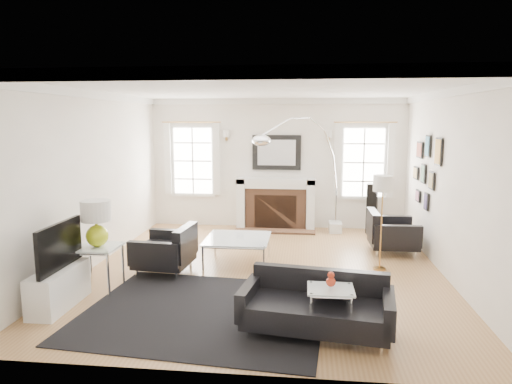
# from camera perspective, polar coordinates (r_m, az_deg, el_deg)

# --- Properties ---
(floor) EXTENTS (6.00, 6.00, 0.00)m
(floor) POSITION_cam_1_polar(r_m,az_deg,el_deg) (7.31, 1.01, -9.73)
(floor) COLOR #A27244
(floor) RESTS_ON ground
(back_wall) EXTENTS (5.50, 0.04, 2.80)m
(back_wall) POSITION_cam_1_polar(r_m,az_deg,el_deg) (9.96, 2.60, 3.54)
(back_wall) COLOR white
(back_wall) RESTS_ON floor
(front_wall) EXTENTS (5.50, 0.04, 2.80)m
(front_wall) POSITION_cam_1_polar(r_m,az_deg,el_deg) (4.06, -2.81, -4.52)
(front_wall) COLOR white
(front_wall) RESTS_ON floor
(left_wall) EXTENTS (0.04, 6.00, 2.80)m
(left_wall) POSITION_cam_1_polar(r_m,az_deg,el_deg) (7.73, -19.71, 1.44)
(left_wall) COLOR white
(left_wall) RESTS_ON floor
(right_wall) EXTENTS (0.04, 6.00, 2.80)m
(right_wall) POSITION_cam_1_polar(r_m,az_deg,el_deg) (7.28, 23.15, 0.80)
(right_wall) COLOR white
(right_wall) RESTS_ON floor
(ceiling) EXTENTS (5.50, 6.00, 0.02)m
(ceiling) POSITION_cam_1_polar(r_m,az_deg,el_deg) (6.94, 1.07, 12.75)
(ceiling) COLOR white
(ceiling) RESTS_ON back_wall
(crown_molding) EXTENTS (5.50, 6.00, 0.12)m
(crown_molding) POSITION_cam_1_polar(r_m,az_deg,el_deg) (6.93, 1.07, 12.25)
(crown_molding) COLOR white
(crown_molding) RESTS_ON back_wall
(fireplace) EXTENTS (1.70, 0.69, 1.11)m
(fireplace) POSITION_cam_1_polar(r_m,az_deg,el_deg) (9.87, 2.49, -1.54)
(fireplace) COLOR white
(fireplace) RESTS_ON floor
(mantel_mirror) EXTENTS (1.05, 0.07, 0.75)m
(mantel_mirror) POSITION_cam_1_polar(r_m,az_deg,el_deg) (9.89, 2.59, 4.95)
(mantel_mirror) COLOR black
(mantel_mirror) RESTS_ON back_wall
(window_left) EXTENTS (1.24, 0.15, 1.62)m
(window_left) POSITION_cam_1_polar(r_m,az_deg,el_deg) (10.19, -7.89, 3.92)
(window_left) COLOR white
(window_left) RESTS_ON back_wall
(window_right) EXTENTS (1.24, 0.15, 1.62)m
(window_right) POSITION_cam_1_polar(r_m,az_deg,el_deg) (9.96, 13.29, 3.64)
(window_right) COLOR white
(window_right) RESTS_ON back_wall
(gallery_wall) EXTENTS (0.04, 1.73, 1.29)m
(gallery_wall) POSITION_cam_1_polar(r_m,az_deg,el_deg) (8.49, 20.48, 2.94)
(gallery_wall) COLOR black
(gallery_wall) RESTS_ON right_wall
(tv_unit) EXTENTS (0.35, 1.00, 1.09)m
(tv_unit) POSITION_cam_1_polar(r_m,az_deg,el_deg) (6.36, -23.41, -10.27)
(tv_unit) COLOR white
(tv_unit) RESTS_ON floor
(area_rug) EXTENTS (3.10, 2.66, 0.01)m
(area_rug) POSITION_cam_1_polar(r_m,az_deg,el_deg) (5.87, -6.48, -14.56)
(area_rug) COLOR black
(area_rug) RESTS_ON floor
(sofa) EXTENTS (1.74, 0.98, 0.54)m
(sofa) POSITION_cam_1_polar(r_m,az_deg,el_deg) (5.26, 7.59, -14.05)
(sofa) COLOR black
(sofa) RESTS_ON floor
(armchair_left) EXTENTS (0.89, 0.97, 0.61)m
(armchair_left) POSITION_cam_1_polar(r_m,az_deg,el_deg) (7.24, -10.96, -7.25)
(armchair_left) COLOR black
(armchair_left) RESTS_ON floor
(armchair_right) EXTENTS (0.83, 0.92, 0.62)m
(armchair_right) POSITION_cam_1_polar(r_m,az_deg,el_deg) (8.49, 16.36, -5.01)
(armchair_right) COLOR black
(armchair_right) RESTS_ON floor
(coffee_table) EXTENTS (1.02, 1.02, 0.45)m
(coffee_table) POSITION_cam_1_polar(r_m,az_deg,el_deg) (7.45, -2.31, -5.98)
(coffee_table) COLOR silver
(coffee_table) RESTS_ON floor
(side_table_left) EXTENTS (0.57, 0.57, 0.63)m
(side_table_left) POSITION_cam_1_polar(r_m,az_deg,el_deg) (6.71, -19.13, -7.36)
(side_table_left) COLOR silver
(side_table_left) RESTS_ON floor
(nesting_table) EXTENTS (0.50, 0.42, 0.55)m
(nesting_table) POSITION_cam_1_polar(r_m,az_deg,el_deg) (5.14, 9.28, -13.01)
(nesting_table) COLOR silver
(nesting_table) RESTS_ON floor
(gourd_lamp) EXTENTS (0.40, 0.40, 0.64)m
(gourd_lamp) POSITION_cam_1_polar(r_m,az_deg,el_deg) (6.59, -19.34, -3.34)
(gourd_lamp) COLOR #C0D21A
(gourd_lamp) RESTS_ON side_table_left
(orange_vase) EXTENTS (0.11, 0.11, 0.17)m
(orange_vase) POSITION_cam_1_polar(r_m,az_deg,el_deg) (5.06, 9.34, -10.80)
(orange_vase) COLOR #B02E16
(orange_vase) RESTS_ON nesting_table
(arc_floor_lamp) EXTENTS (1.76, 1.63, 2.50)m
(arc_floor_lamp) POSITION_cam_1_polar(r_m,az_deg,el_deg) (8.97, 5.68, 2.58)
(arc_floor_lamp) COLOR white
(arc_floor_lamp) RESTS_ON floor
(stick_floor_lamp) EXTENTS (0.30, 0.30, 1.50)m
(stick_floor_lamp) POSITION_cam_1_polar(r_m,az_deg,el_deg) (7.29, 15.58, 0.44)
(stick_floor_lamp) COLOR #C28D43
(stick_floor_lamp) RESTS_ON floor
(speaker_tower) EXTENTS (0.26, 0.26, 1.04)m
(speaker_tower) POSITION_cam_1_polar(r_m,az_deg,el_deg) (9.82, 14.28, -2.01)
(speaker_tower) COLOR black
(speaker_tower) RESTS_ON floor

